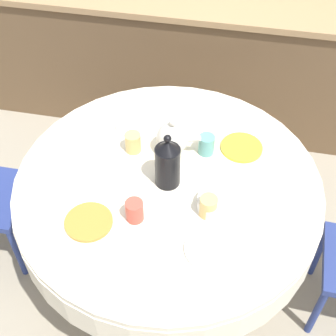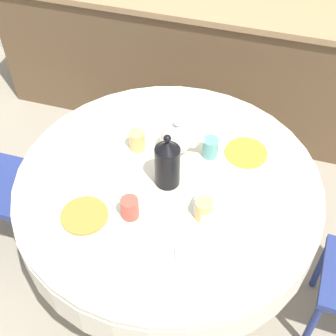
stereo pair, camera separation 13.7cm
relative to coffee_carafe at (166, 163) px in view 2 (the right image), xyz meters
name	(u,v)px [view 2 (the right image)]	position (x,y,z in m)	size (l,w,h in m)	color
ground_plane	(168,269)	(0.00, 0.01, -0.89)	(12.00, 12.00, 0.00)	#9E937F
kitchen_counter	(228,62)	(0.00, 1.44, -0.42)	(3.24, 0.64, 0.94)	brown
dining_table	(168,197)	(0.00, 0.01, -0.25)	(1.41, 1.41, 0.77)	olive
plate_near_left	(84,215)	(-0.27, -0.29, -0.12)	(0.20, 0.20, 0.01)	orange
cup_near_left	(130,208)	(-0.09, -0.23, -0.07)	(0.08, 0.08, 0.10)	#CC4C3D
plate_near_right	(200,252)	(0.24, -0.33, -0.12)	(0.20, 0.20, 0.01)	white
cup_near_right	(204,209)	(0.21, -0.15, -0.07)	(0.08, 0.08, 0.10)	#DBB766
plate_far_left	(143,122)	(-0.23, 0.34, -0.12)	(0.20, 0.20, 0.01)	white
cup_far_left	(137,140)	(-0.20, 0.17, -0.07)	(0.08, 0.08, 0.10)	#DBB766
plate_far_right	(246,153)	(0.31, 0.28, -0.12)	(0.20, 0.20, 0.01)	yellow
cup_far_right	(210,147)	(0.15, 0.22, -0.07)	(0.08, 0.08, 0.10)	#5BA39E
coffee_carafe	(166,163)	(0.00, 0.00, 0.00)	(0.11, 0.11, 0.28)	black
teapot	(177,138)	(-0.01, 0.20, -0.04)	(0.21, 0.15, 0.20)	silver
fruit_bowl	(215,207)	(0.25, -0.10, -0.10)	(0.18, 0.18, 0.06)	silver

